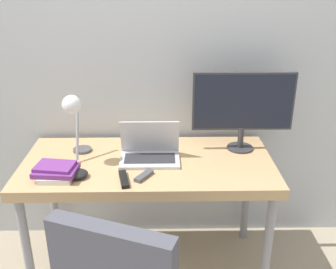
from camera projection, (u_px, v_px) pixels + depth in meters
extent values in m
cube|color=silver|center=(148.00, 55.00, 2.46)|extent=(8.00, 0.05, 2.60)
cube|color=tan|center=(148.00, 165.00, 2.30)|extent=(1.46, 0.69, 0.06)
cylinder|color=gray|center=(27.00, 251.00, 2.18)|extent=(0.05, 0.05, 0.71)
cylinder|color=gray|center=(267.00, 249.00, 2.20)|extent=(0.05, 0.05, 0.71)
cylinder|color=gray|center=(53.00, 197.00, 2.70)|extent=(0.05, 0.05, 0.71)
cylinder|color=gray|center=(247.00, 195.00, 2.72)|extent=(0.05, 0.05, 0.71)
cube|color=silver|center=(150.00, 160.00, 2.28)|extent=(0.34, 0.22, 0.02)
cube|color=#2D2D33|center=(150.00, 158.00, 2.28)|extent=(0.29, 0.13, 0.00)
cube|color=silver|center=(150.00, 136.00, 2.31)|extent=(0.34, 0.08, 0.21)
cube|color=silver|center=(150.00, 137.00, 2.30)|extent=(0.31, 0.06, 0.19)
cylinder|color=#333338|center=(240.00, 148.00, 2.44)|extent=(0.16, 0.16, 0.01)
cylinder|color=#333338|center=(241.00, 137.00, 2.41)|extent=(0.04, 0.04, 0.13)
cube|color=#333338|center=(243.00, 102.00, 2.33)|extent=(0.61, 0.02, 0.35)
cube|color=black|center=(244.00, 102.00, 2.32)|extent=(0.58, 0.00, 0.33)
cylinder|color=#4C4C51|center=(82.00, 150.00, 2.41)|extent=(0.11, 0.11, 0.02)
cylinder|color=#99999E|center=(77.00, 128.00, 2.27)|extent=(0.02, 0.17, 0.34)
sphere|color=white|center=(72.00, 105.00, 2.13)|extent=(0.10, 0.10, 0.10)
cube|color=silver|center=(57.00, 176.00, 2.09)|extent=(0.17, 0.15, 0.03)
cube|color=#753384|center=(56.00, 170.00, 2.09)|extent=(0.24, 0.18, 0.03)
cube|color=#753384|center=(55.00, 166.00, 2.09)|extent=(0.22, 0.17, 0.02)
cube|color=#4C4C51|center=(144.00, 176.00, 2.10)|extent=(0.10, 0.13, 0.02)
cube|color=black|center=(124.00, 179.00, 2.07)|extent=(0.07, 0.18, 0.02)
ellipsoid|color=black|center=(76.00, 174.00, 2.10)|extent=(0.13, 0.11, 0.04)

